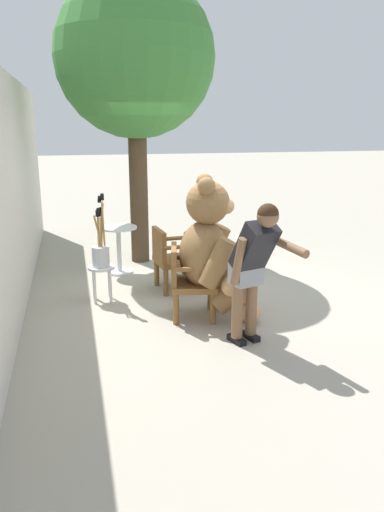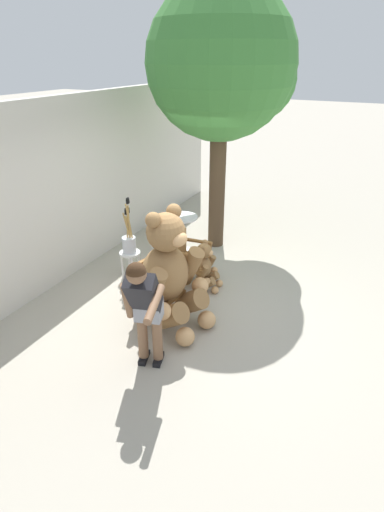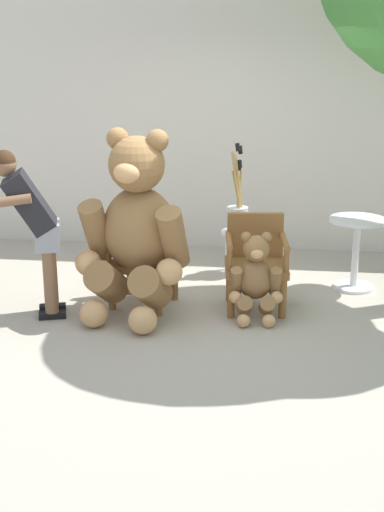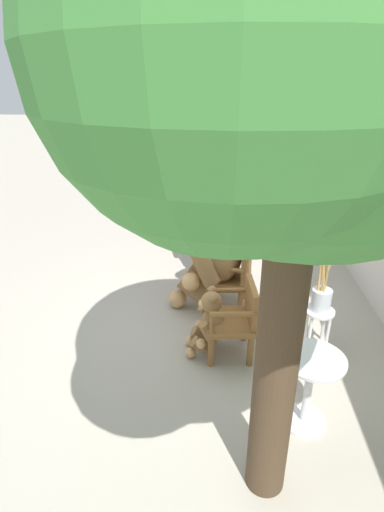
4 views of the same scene
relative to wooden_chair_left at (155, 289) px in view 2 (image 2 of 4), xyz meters
name	(u,v)px [view 2 (image 2 of 4)]	position (x,y,z in m)	size (l,w,h in m)	color
ground_plane	(198,306)	(0.51, -0.42, -0.46)	(60.00, 60.00, 0.00)	#A8A091
back_wall	(60,192)	(0.51, 1.98, 0.94)	(10.00, 0.16, 2.80)	beige
wooden_chair_left	(155,289)	(0.00, 0.00, 0.00)	(0.66, 0.63, 0.86)	brown
wooden_chair_right	(189,258)	(1.03, 0.00, 0.00)	(0.61, 0.57, 0.86)	brown
teddy_bear_large	(170,272)	(-0.03, -0.27, 0.36)	(1.04, 1.04, 1.67)	olive
teddy_bear_small	(205,266)	(1.04, -0.28, -0.07)	(0.48, 0.47, 0.79)	olive
person_visitor	(145,304)	(-0.91, -0.45, 0.44)	(0.75, 0.63, 1.51)	black
white_stool	(130,258)	(0.80, 0.96, -0.11)	(0.34, 0.34, 0.46)	white
brush_bucket	(129,241)	(0.80, 0.95, 0.20)	(0.22, 0.22, 0.93)	silver
round_side_table	(182,230)	(2.00, 0.62, -0.01)	(0.56, 0.56, 0.72)	silver
patio_tree	(227,68)	(2.72, 0.15, 2.66)	(2.55, 2.43, 4.41)	#473523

